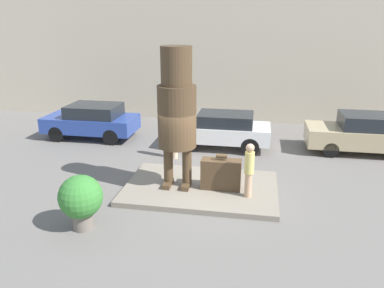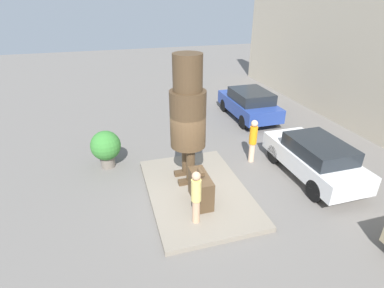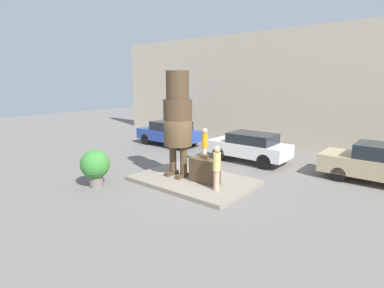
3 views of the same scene
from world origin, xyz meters
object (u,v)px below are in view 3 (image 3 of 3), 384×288
object	(u,v)px
parked_car_white	(249,146)
planter_pot	(95,165)
parked_car_blue	(169,132)
tourist	(217,166)
worker_hivis	(205,144)
statue_figure	(178,116)
giant_suitcase	(205,171)

from	to	relation	value
parked_car_white	planter_pot	xyz separation A→B (m)	(-2.83, -7.02, 0.04)
parked_car_blue	planter_pot	xyz separation A→B (m)	(3.06, -7.38, 0.02)
parked_car_blue	parked_car_white	size ratio (longest dim) A/B	1.00
tourist	planter_pot	xyz separation A→B (m)	(-4.11, -2.26, -0.22)
parked_car_white	worker_hivis	distance (m)	2.28
tourist	worker_hivis	size ratio (longest dim) A/B	0.94
tourist	worker_hivis	world-z (taller)	tourist
worker_hivis	parked_car_blue	bearing A→B (deg)	155.55
statue_figure	worker_hivis	world-z (taller)	statue_figure
parked_car_white	worker_hivis	size ratio (longest dim) A/B	2.32
parked_car_white	worker_hivis	xyz separation A→B (m)	(-1.65, -1.57, 0.15)
parked_car_blue	parked_car_white	xyz separation A→B (m)	(5.89, -0.36, -0.02)
giant_suitcase	planter_pot	distance (m)	4.23
giant_suitcase	planter_pot	size ratio (longest dim) A/B	0.84
planter_pot	worker_hivis	world-z (taller)	worker_hivis
parked_car_white	worker_hivis	world-z (taller)	worker_hivis
giant_suitcase	worker_hivis	xyz separation A→B (m)	(-2.08, 2.77, 0.32)
parked_car_white	planter_pot	world-z (taller)	parked_car_white
statue_figure	giant_suitcase	bearing A→B (deg)	0.72
statue_figure	worker_hivis	xyz separation A→B (m)	(-0.73, 2.79, -1.70)
statue_figure	worker_hivis	bearing A→B (deg)	104.61
tourist	planter_pot	world-z (taller)	tourist
statue_figure	worker_hivis	distance (m)	3.35
tourist	parked_car_white	bearing A→B (deg)	105.07
parked_car_blue	statue_figure	bearing A→B (deg)	136.51
planter_pot	parked_car_blue	bearing A→B (deg)	112.54
giant_suitcase	parked_car_white	size ratio (longest dim) A/B	0.30
giant_suitcase	worker_hivis	bearing A→B (deg)	126.89
giant_suitcase	parked_car_white	xyz separation A→B (m)	(-0.43, 4.34, 0.17)
planter_pot	worker_hivis	distance (m)	5.57
planter_pot	statue_figure	bearing A→B (deg)	54.25
statue_figure	planter_pot	xyz separation A→B (m)	(-1.91, -2.66, -1.82)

